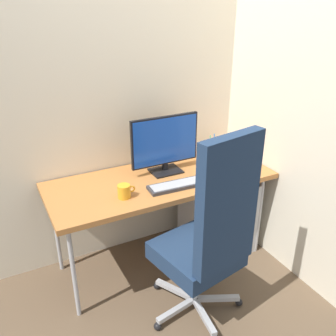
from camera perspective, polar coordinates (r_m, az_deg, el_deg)
The scene contains 12 objects.
ground_plane at distance 2.97m, azimuth -1.01°, elevation -13.97°, with size 8.00×8.00×0.00m, color brown.
wall_back at distance 2.67m, azimuth -4.72°, elevation 14.88°, with size 2.67×0.04×2.80m, color beige.
wall_side_right at distance 2.70m, azimuth 16.68°, elevation 14.05°, with size 0.04×1.73×2.80m, color beige.
desk at distance 2.60m, azimuth -1.12°, elevation -2.33°, with size 1.58×0.64×0.71m.
office_chair at distance 2.15m, azimuth 6.38°, elevation -10.54°, with size 0.62×0.61×1.27m.
filing_cabinet at distance 2.99m, azimuth 7.75°, elevation -6.83°, with size 0.47×0.49×0.60m.
monitor at distance 2.60m, azimuth -0.47°, elevation 3.87°, with size 0.51×0.17×0.42m.
keyboard at distance 2.46m, azimuth 1.72°, elevation -2.64°, with size 0.43×0.15×0.03m.
mouse at distance 2.68m, azimuth 8.18°, elevation -0.40°, with size 0.06×0.09×0.03m, color gray.
pen_holder at distance 2.98m, azimuth 6.84°, elevation 3.13°, with size 0.08×0.08×0.17m.
notebook at distance 2.83m, azimuth 10.04°, elevation 0.77°, with size 0.16×0.16×0.02m, color #B23333.
coffee_mug at distance 2.33m, azimuth -6.81°, elevation -3.62°, with size 0.12×0.08×0.09m.
Camera 1 is at (-1.01, -2.07, 1.86)m, focal length 39.21 mm.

